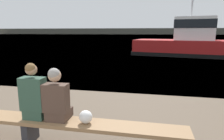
{
  "coord_description": "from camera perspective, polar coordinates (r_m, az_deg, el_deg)",
  "views": [
    {
      "loc": [
        2.26,
        -0.7,
        2.01
      ],
      "look_at": [
        1.07,
        5.35,
        0.82
      ],
      "focal_mm": 32.0,
      "sensor_mm": 36.0,
      "label": 1
    }
  ],
  "objects": [
    {
      "name": "far_shoreline",
      "position": [
        157.08,
        10.5,
        10.82
      ],
      "size": [
        600.0,
        12.0,
        4.44
      ],
      "primitive_type": "cube",
      "color": "#4C4C42",
      "rests_on": "ground"
    },
    {
      "name": "tugboat_red",
      "position": [
        18.19,
        21.19,
        7.04
      ],
      "size": [
        9.46,
        5.19,
        6.4
      ],
      "rotation": [
        0.0,
        0.0,
        1.37
      ],
      "color": "#A81919",
      "rests_on": "water_surface"
    },
    {
      "name": "person_right",
      "position": [
        3.62,
        -15.58,
        -7.68
      ],
      "size": [
        0.43,
        0.42,
        0.94
      ],
      "color": "#4C382D",
      "rests_on": "bench_main"
    },
    {
      "name": "shopping_bag",
      "position": [
        3.51,
        -7.52,
        -13.15
      ],
      "size": [
        0.23,
        0.21,
        0.23
      ],
      "color": "white",
      "rests_on": "bench_main"
    },
    {
      "name": "water_surface",
      "position": [
        126.37,
        10.26,
        9.84
      ],
      "size": [
        240.0,
        240.0,
        0.0
      ],
      "primitive_type": "plane",
      "color": "#5684A3",
      "rests_on": "ground"
    },
    {
      "name": "bench_main",
      "position": [
        4.06,
        -22.44,
        -13.63
      ],
      "size": [
        5.62,
        0.44,
        0.47
      ],
      "color": "#8E6B47",
      "rests_on": "ground"
    },
    {
      "name": "person_left",
      "position": [
        3.82,
        -21.38,
        -6.76
      ],
      "size": [
        0.43,
        0.41,
        1.01
      ],
      "color": "#2D4C3D",
      "rests_on": "bench_main"
    }
  ]
}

